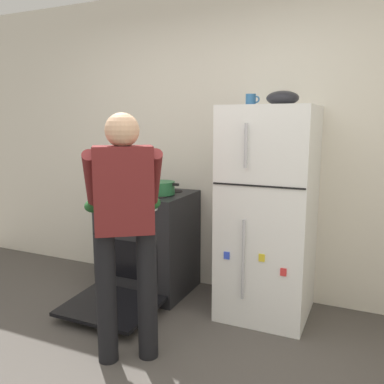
{
  "coord_description": "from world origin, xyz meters",
  "views": [
    {
      "loc": [
        1.29,
        -1.53,
        1.54
      ],
      "look_at": [
        -0.0,
        1.32,
        1.0
      ],
      "focal_mm": 37.92,
      "sensor_mm": 36.0,
      "label": 1
    }
  ],
  "objects": [
    {
      "name": "kitchen_wall_back",
      "position": [
        0.0,
        1.95,
        1.35
      ],
      "size": [
        6.0,
        0.1,
        2.7
      ],
      "primitive_type": "cube",
      "color": "silver",
      "rests_on": "ground"
    },
    {
      "name": "stove_range",
      "position": [
        -0.55,
        1.55,
        0.45
      ],
      "size": [
        0.76,
        1.23,
        0.92
      ],
      "color": "black",
      "rests_on": "ground"
    },
    {
      "name": "mixing_bowl",
      "position": [
        0.63,
        1.57,
        1.72
      ],
      "size": [
        0.24,
        0.24,
        0.11
      ],
      "primitive_type": "ellipsoid",
      "color": "black",
      "rests_on": "refrigerator"
    },
    {
      "name": "refrigerator",
      "position": [
        0.55,
        1.57,
        0.83
      ],
      "size": [
        0.68,
        0.72,
        1.66
      ],
      "color": "white",
      "rests_on": "ground"
    },
    {
      "name": "person_cook",
      "position": [
        -0.13,
        0.57,
        0.96
      ],
      "size": [
        0.67,
        0.72,
        1.6
      ],
      "color": "black",
      "rests_on": "ground"
    },
    {
      "name": "coffee_mug",
      "position": [
        0.37,
        1.62,
        1.71
      ],
      "size": [
        0.11,
        0.08,
        0.1
      ],
      "color": "#2D6093",
      "rests_on": "refrigerator"
    },
    {
      "name": "pepper_mill",
      "position": [
        -0.85,
        1.77,
        1.02
      ],
      "size": [
        0.05,
        0.05,
        0.19
      ],
      "primitive_type": "cylinder",
      "color": "brown",
      "rests_on": "stove_range"
    },
    {
      "name": "red_pot",
      "position": [
        -0.39,
        1.52,
        0.98
      ],
      "size": [
        0.34,
        0.24,
        0.11
      ],
      "color": "#236638",
      "rests_on": "stove_range"
    }
  ]
}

